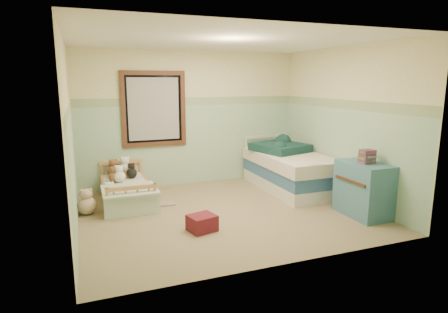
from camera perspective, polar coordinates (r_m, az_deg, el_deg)
name	(u,v)px	position (r m, az deg, el deg)	size (l,w,h in m)	color
floor	(225,212)	(5.81, 0.13, -8.40)	(4.20, 3.60, 0.02)	brown
ceiling	(225,40)	(5.50, 0.15, 17.18)	(4.20, 3.60, 0.02)	white
wall_back	(191,119)	(7.21, -5.01, 5.70)	(4.20, 0.04, 2.50)	beige
wall_front	(288,151)	(3.90, 9.63, 0.87)	(4.20, 0.04, 2.50)	beige
wall_left	(69,137)	(5.15, -22.25, 2.69)	(0.04, 3.60, 2.50)	beige
wall_right	(344,124)	(6.56, 17.60, 4.67)	(0.04, 3.60, 2.50)	beige
wainscot_mint	(192,145)	(7.26, -4.91, 1.76)	(4.20, 0.01, 1.50)	#A7C6AE
border_strip	(191,101)	(7.17, -5.02, 8.28)	(4.20, 0.01, 0.15)	#537953
window_frame	(154,109)	(7.00, -10.51, 7.03)	(1.16, 0.06, 1.36)	#3C2213
window_blinds	(154,109)	(7.01, -10.52, 7.04)	(0.92, 0.01, 1.12)	#BBBBB4
toddler_bed_frame	(127,196)	(6.46, -14.44, -5.73)	(0.74, 1.49, 0.19)	#AC6D3C
toddler_mattress	(126,187)	(6.42, -14.51, -4.40)	(0.68, 1.42, 0.12)	silver
patchwork_quilt	(130,190)	(5.95, -14.03, -4.85)	(0.81, 0.74, 0.03)	#84B8D0
plush_bed_brown	(113,171)	(6.85, -16.30, -2.09)	(0.21, 0.21, 0.21)	brown
plush_bed_white	(125,169)	(6.86, -14.64, -1.87)	(0.23, 0.23, 0.23)	white
plush_bed_tan	(118,175)	(6.64, -15.70, -2.65)	(0.17, 0.17, 0.17)	#CEB089
plush_bed_dark	(132,173)	(6.66, -13.73, -2.45)	(0.18, 0.18, 0.18)	black
plush_floor_cream	(110,196)	(6.43, -16.82, -5.71)	(0.24, 0.24, 0.24)	white
plush_floor_tan	(87,206)	(6.01, -19.91, -6.97)	(0.27, 0.27, 0.27)	#CEB089
twin_bed_frame	(290,183)	(7.05, 9.85, -3.98)	(0.98, 1.96, 0.22)	white
twin_boxspring	(290,172)	(7.00, 9.91, -2.24)	(0.98, 1.96, 0.22)	navy
twin_mattress	(290,160)	(6.95, 9.97, -0.48)	(1.02, 1.99, 0.22)	beige
teal_blanket	(280,147)	(7.15, 8.45, 1.36)	(0.83, 0.88, 0.14)	#0D2829
dresser	(364,189)	(5.91, 20.27, -4.65)	(0.49, 0.79, 0.79)	#3C6E85
book_stack	(367,157)	(5.78, 20.75, -0.01)	(0.20, 0.15, 0.20)	brown
red_pillow	(202,223)	(5.08, -3.33, -9.96)	(0.34, 0.30, 0.21)	maroon
floor_book	(167,204)	(6.19, -8.64, -7.03)	(0.28, 0.21, 0.03)	gold
extra_plush_0	(119,174)	(6.71, -15.49, -2.53)	(0.16, 0.16, 0.16)	brown
extra_plush_1	(114,177)	(6.47, -16.20, -2.99)	(0.18, 0.18, 0.18)	brown
extra_plush_2	(125,170)	(6.89, -14.70, -1.92)	(0.21, 0.21, 0.21)	white
extra_plush_3	(120,177)	(6.43, -15.45, -2.95)	(0.20, 0.20, 0.20)	white
extra_plush_4	(131,173)	(6.67, -13.81, -2.49)	(0.17, 0.17, 0.17)	brown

